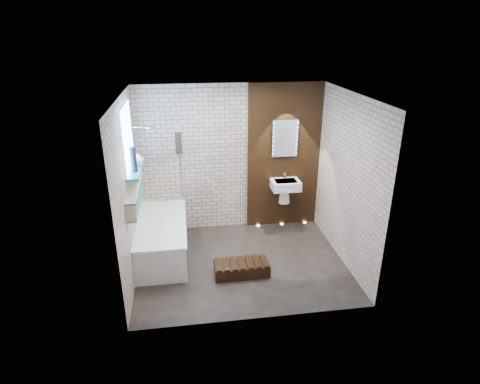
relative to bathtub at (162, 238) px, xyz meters
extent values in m
plane|color=black|center=(1.22, -0.45, -0.29)|extent=(3.20, 3.20, 0.00)
cube|color=tan|center=(1.22, 0.85, 1.01)|extent=(3.20, 0.04, 2.60)
cube|color=tan|center=(1.22, -1.75, 1.01)|extent=(3.20, 0.04, 2.60)
cube|color=tan|center=(-0.38, -0.45, 1.01)|extent=(0.04, 2.60, 2.60)
cube|color=tan|center=(2.82, -0.45, 1.01)|extent=(0.04, 2.60, 2.60)
plane|color=white|center=(1.22, -0.45, 2.31)|extent=(3.20, 3.20, 0.00)
cube|color=black|center=(2.17, 0.82, 1.01)|extent=(1.30, 0.06, 2.60)
cube|color=#7FADE0|center=(-0.36, -0.10, 1.71)|extent=(0.03, 1.00, 0.90)
cube|color=teal|center=(-0.29, -0.10, 1.24)|extent=(0.18, 1.00, 0.04)
cube|color=teal|center=(-0.31, -0.30, 0.79)|extent=(0.14, 1.30, 0.03)
cube|color=#B2A899|center=(-0.31, -0.30, 1.02)|extent=(0.14, 1.30, 0.03)
cube|color=#B2A899|center=(-0.31, -0.94, 0.91)|extent=(0.14, 0.03, 0.26)
cube|color=#B2A899|center=(-0.31, 0.33, 0.91)|extent=(0.14, 0.03, 0.26)
cube|color=white|center=(0.00, 0.00, -0.02)|extent=(0.75, 1.70, 0.55)
cube|color=white|center=(0.00, 0.00, 0.27)|extent=(0.79, 1.74, 0.03)
cylinder|color=silver|center=(0.15, 0.73, 0.35)|extent=(0.04, 0.04, 0.12)
cube|color=white|center=(0.35, 0.44, 0.99)|extent=(0.01, 0.78, 1.40)
cube|color=black|center=(0.35, 0.15, 1.56)|extent=(0.10, 0.26, 0.34)
cylinder|color=silver|center=(-0.08, 0.50, 1.71)|extent=(0.18, 0.18, 0.02)
cube|color=white|center=(2.17, 0.61, 0.56)|extent=(0.50, 0.36, 0.16)
cone|color=white|center=(2.17, 0.66, 0.34)|extent=(0.20, 0.20, 0.28)
cylinder|color=silver|center=(2.17, 0.71, 0.71)|extent=(0.03, 0.03, 0.14)
cube|color=black|center=(2.17, 0.78, 1.36)|extent=(0.50, 0.02, 0.70)
cube|color=silver|center=(2.17, 0.77, 1.36)|extent=(0.45, 0.01, 0.65)
cube|color=black|center=(1.18, -0.75, -0.20)|extent=(0.82, 0.38, 0.18)
cylinder|color=maroon|center=(-0.31, -0.02, 0.88)|extent=(0.06, 0.06, 0.14)
cylinder|color=maroon|center=(-0.31, -0.76, 0.88)|extent=(0.06, 0.06, 0.14)
cylinder|color=#A95A1A|center=(-0.31, -0.49, 0.85)|extent=(0.05, 0.05, 0.09)
sphere|color=white|center=(-0.28, -0.04, 1.35)|extent=(0.18, 0.18, 0.18)
cylinder|color=#121833|center=(-0.28, -0.29, 1.44)|extent=(0.09, 0.09, 0.36)
cylinder|color=#FFD899|center=(1.72, 0.75, -0.29)|extent=(0.06, 0.06, 0.01)
cylinder|color=#FFD899|center=(2.17, 0.75, -0.29)|extent=(0.06, 0.06, 0.01)
cylinder|color=#FFD899|center=(2.62, 0.75, -0.29)|extent=(0.06, 0.06, 0.01)
camera|label=1|loc=(0.42, -5.73, 3.16)|focal=29.75mm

